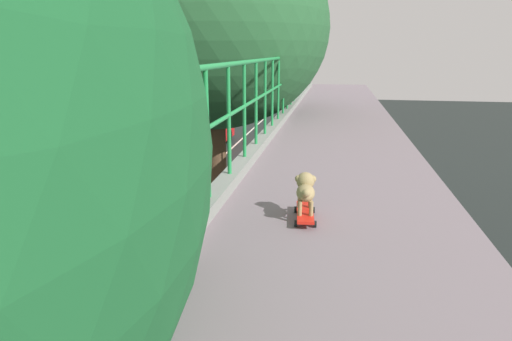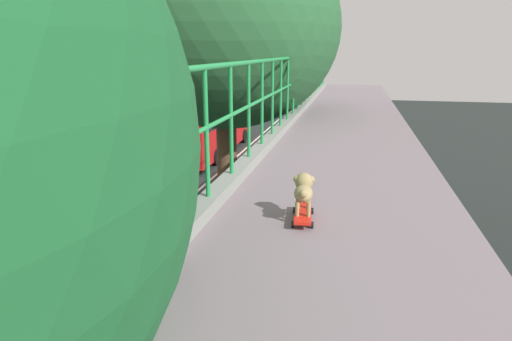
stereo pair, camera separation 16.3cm
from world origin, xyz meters
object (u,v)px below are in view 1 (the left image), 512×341
at_px(car_silver_fifth, 131,270).
at_px(toy_skateboard, 305,213).
at_px(small_dog, 306,188).
at_px(city_bus, 197,123).
at_px(car_white_sixth, 96,211).

xyz_separation_m(car_silver_fifth, toy_skateboard, (5.07, -6.29, 4.39)).
bearing_deg(small_dog, city_bus, 110.35).
bearing_deg(small_dog, car_silver_fifth, 129.00).
distance_m(car_silver_fifth, small_dog, 9.28).
relative_size(car_white_sixth, small_dog, 10.75).
distance_m(car_white_sixth, city_bus, 12.66).
bearing_deg(small_dog, car_white_sixth, 129.43).
bearing_deg(car_white_sixth, car_silver_fifth, -49.91).
bearing_deg(car_white_sixth, small_dog, -50.57).
xyz_separation_m(toy_skateboard, small_dog, (-0.00, 0.03, 0.22)).
bearing_deg(car_white_sixth, city_bus, 90.31).
distance_m(city_bus, small_dog, 24.53).
height_order(car_white_sixth, city_bus, city_bus).
bearing_deg(city_bus, toy_skateboard, -69.67).
distance_m(city_bus, toy_skateboard, 24.53).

